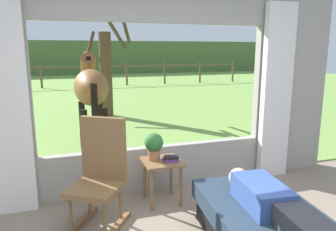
# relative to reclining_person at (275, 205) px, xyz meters

# --- Properties ---
(back_wall_with_window) EXTENTS (5.20, 0.12, 2.55)m
(back_wall_with_window) POSITION_rel_reclining_person_xyz_m (-0.49, 1.80, 0.73)
(back_wall_with_window) COLOR #9E998E
(back_wall_with_window) RESTS_ON ground_plane
(curtain_panel_left) EXTENTS (0.44, 0.10, 2.40)m
(curtain_panel_left) POSITION_rel_reclining_person_xyz_m (-2.18, 1.66, 0.68)
(curtain_panel_left) COLOR silver
(curtain_panel_left) RESTS_ON ground_plane
(curtain_panel_right) EXTENTS (0.44, 0.10, 2.40)m
(curtain_panel_right) POSITION_rel_reclining_person_xyz_m (1.20, 1.66, 0.68)
(curtain_panel_right) COLOR silver
(curtain_panel_right) RESTS_ON ground_plane
(outdoor_pasture_lawn) EXTENTS (36.00, 21.68, 0.02)m
(outdoor_pasture_lawn) POSITION_rel_reclining_person_xyz_m (-0.49, 12.70, -0.51)
(outdoor_pasture_lawn) COLOR #759E47
(outdoor_pasture_lawn) RESTS_ON ground_plane
(distant_hill_ridge) EXTENTS (36.00, 2.00, 2.40)m
(distant_hill_ridge) POSITION_rel_reclining_person_xyz_m (-0.49, 22.54, 0.68)
(distant_hill_ridge) COLOR #4E6A38
(distant_hill_ridge) RESTS_ON ground_plane
(reclining_person) EXTENTS (0.40, 1.44, 0.22)m
(reclining_person) POSITION_rel_reclining_person_xyz_m (0.00, 0.00, 0.00)
(reclining_person) COLOR #334C8C
(reclining_person) RESTS_ON recliner_sofa
(rocking_chair) EXTENTS (0.76, 0.82, 1.12)m
(rocking_chair) POSITION_rel_reclining_person_xyz_m (-1.31, 1.07, 0.02)
(rocking_chair) COLOR brown
(rocking_chair) RESTS_ON ground_plane
(side_table) EXTENTS (0.44, 0.44, 0.52)m
(side_table) POSITION_rel_reclining_person_xyz_m (-0.57, 1.34, -0.10)
(side_table) COLOR brown
(side_table) RESTS_ON ground_plane
(potted_plant) EXTENTS (0.22, 0.22, 0.32)m
(potted_plant) POSITION_rel_reclining_person_xyz_m (-0.65, 1.40, 0.18)
(potted_plant) COLOR #9E6042
(potted_plant) RESTS_ON side_table
(book_stack) EXTENTS (0.18, 0.16, 0.06)m
(book_stack) POSITION_rel_reclining_person_xyz_m (-0.48, 1.29, 0.03)
(book_stack) COLOR #59336B
(book_stack) RESTS_ON side_table
(horse) EXTENTS (0.59, 1.81, 1.73)m
(horse) POSITION_rel_reclining_person_xyz_m (-1.15, 3.49, 0.63)
(horse) COLOR brown
(horse) RESTS_ON outdoor_pasture_lawn
(pasture_tree) EXTENTS (1.43, 1.41, 2.97)m
(pasture_tree) POSITION_rel_reclining_person_xyz_m (-0.47, 6.57, 0.73)
(pasture_tree) COLOR #4C3823
(pasture_tree) RESTS_ON outdoor_pasture_lawn
(pasture_fence_line) EXTENTS (16.10, 0.10, 1.10)m
(pasture_fence_line) POSITION_rel_reclining_person_xyz_m (-0.49, 13.89, 0.22)
(pasture_fence_line) COLOR brown
(pasture_fence_line) RESTS_ON outdoor_pasture_lawn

